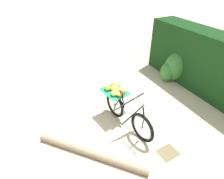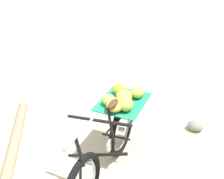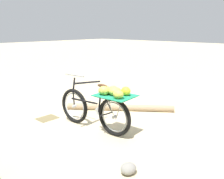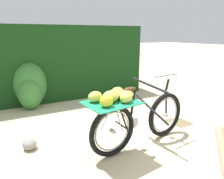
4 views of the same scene
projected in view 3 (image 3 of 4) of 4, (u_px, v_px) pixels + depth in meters
ground_plane at (93, 123)px, 5.11m from camera, size 60.00×60.00×0.00m
bicycle at (99, 105)px, 4.63m from camera, size 0.72×1.79×1.03m
fallen_log at (120, 107)px, 5.91m from camera, size 1.71×2.11×0.15m
path_stone at (128, 169)px, 3.33m from camera, size 0.24×0.20×0.15m
leaf_litter_patch at (47, 118)px, 5.40m from camera, size 0.44×0.36×0.01m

